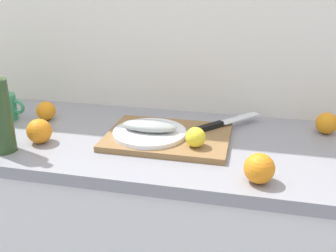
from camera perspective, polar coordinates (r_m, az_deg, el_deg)
name	(u,v)px	position (r m, az deg, el deg)	size (l,w,h in m)	color
back_wall	(170,22)	(1.54, 0.25, 15.16)	(3.20, 0.05, 2.50)	white
kitchen_counter	(151,244)	(1.55, -2.54, -17.15)	(2.00, 0.60, 0.90)	white
cutting_board	(168,137)	(1.30, 0.00, -1.64)	(0.41, 0.30, 0.02)	olive
white_plate	(150,133)	(1.29, -2.74, -1.02)	(0.25, 0.25, 0.01)	white
fish_fillet	(150,126)	(1.28, -2.76, 0.03)	(0.19, 0.08, 0.04)	#999E99
chef_knife	(221,123)	(1.38, 7.94, 0.39)	(0.21, 0.23, 0.02)	silver
lemon_0	(196,137)	(1.20, 4.13, -1.68)	(0.06, 0.06, 0.06)	yellow
coffee_mug_1	(6,107)	(1.59, -22.93, 2.59)	(0.12, 0.08, 0.10)	#338C59
orange_0	(259,168)	(1.06, 13.44, -6.15)	(0.08, 0.08, 0.08)	orange
orange_1	(46,111)	(1.54, -17.72, 2.18)	(0.07, 0.07, 0.07)	orange
orange_2	(327,123)	(1.45, 22.55, 0.40)	(0.08, 0.08, 0.08)	orange
orange_3	(39,131)	(1.34, -18.62, -0.73)	(0.08, 0.08, 0.08)	orange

